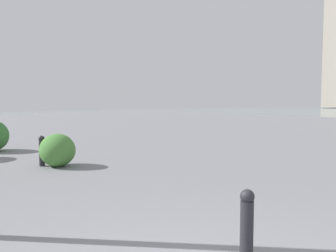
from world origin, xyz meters
name	(u,v)px	position (x,y,z in m)	size (l,w,h in m)	color
bollard_near	(247,224)	(0.63, -1.13, 0.35)	(0.13, 0.13, 0.66)	#232328
bollard_mid	(42,150)	(6.34, -1.09, 0.35)	(0.13, 0.13, 0.67)	#232328
shrub_low	(57,150)	(6.08, -1.35, 0.36)	(0.84, 0.75, 0.71)	#477F38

